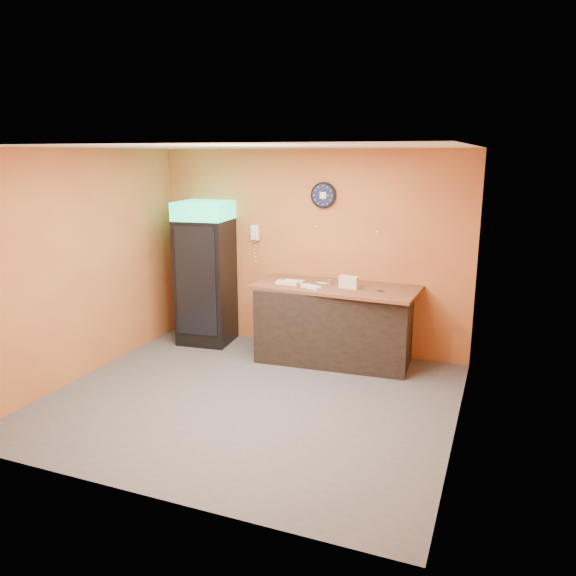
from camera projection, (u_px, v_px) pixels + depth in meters
The scene contains 15 objects.
floor at pixel (250, 399), 6.41m from camera, with size 4.50×4.50×0.00m, color #47474C.
back_wall at pixel (309, 251), 7.89m from camera, with size 4.50×0.02×2.80m, color #BD7835.
left_wall at pixel (83, 265), 6.88m from camera, with size 0.02×4.00×2.80m, color #BD7835.
right_wall at pixel (465, 299), 5.28m from camera, with size 0.02×4.00×2.80m, color #BD7835.
ceiling at pixel (246, 147), 5.75m from camera, with size 4.50×4.00×0.02m, color white.
beverage_cooler at pixel (205, 275), 8.15m from camera, with size 0.80×0.81×2.07m.
prep_counter at pixel (335, 325), 7.51m from camera, with size 1.99×0.89×1.00m, color black.
wall_clock at pixel (324, 195), 7.61m from camera, with size 0.35×0.06×0.35m.
wall_phone at pixel (255, 233), 8.08m from camera, with size 0.12×0.10×0.21m.
butcher_paper at pixel (335, 287), 7.39m from camera, with size 2.15×0.95×0.04m, color brown.
sub_roll_stack at pixel (349, 282), 7.22m from camera, with size 0.26×0.13×0.16m.
wrapped_sandwich_left at pixel (287, 283), 7.46m from camera, with size 0.30×0.12×0.04m, color silver.
wrapped_sandwich_mid at pixel (311, 287), 7.24m from camera, with size 0.27×0.10×0.04m, color silver.
wrapped_sandwich_right at pixel (294, 282), 7.54m from camera, with size 0.26×0.10×0.04m, color silver.
kitchen_tool at pixel (329, 282), 7.43m from camera, with size 0.07×0.07×0.07m, color silver.
Camera 1 is at (2.57, -5.36, 2.73)m, focal length 35.00 mm.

